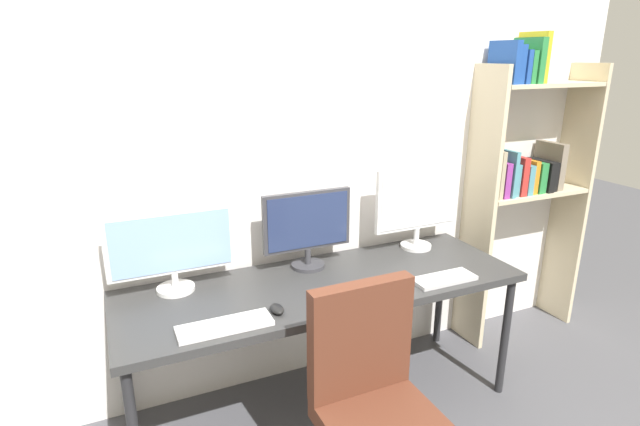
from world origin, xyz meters
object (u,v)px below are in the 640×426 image
(monitor_center, at_px, (307,226))
(keyboard_right, at_px, (444,279))
(keyboard_left, at_px, (225,326))
(computer_mouse, at_px, (277,309))
(monitor_right, at_px, (418,203))
(desk, at_px, (324,292))
(bookshelf, at_px, (525,165))
(monitor_left, at_px, (172,247))

(monitor_center, relative_size, keyboard_right, 1.47)
(keyboard_left, bearing_deg, computer_mouse, 8.93)
(monitor_center, xyz_separation_m, monitor_right, (0.69, 0.00, 0.04))
(computer_mouse, bearing_deg, desk, 31.20)
(monitor_center, relative_size, computer_mouse, 5.04)
(desk, relative_size, bookshelf, 1.03)
(monitor_left, bearing_deg, monitor_center, -0.00)
(monitor_center, height_order, keyboard_left, monitor_center)
(computer_mouse, bearing_deg, keyboard_left, -171.07)
(desk, height_order, monitor_right, monitor_right)
(monitor_left, distance_m, monitor_right, 1.39)
(keyboard_right, xyz_separation_m, computer_mouse, (-0.88, 0.04, 0.01))
(keyboard_right, bearing_deg, monitor_left, 160.54)
(desk, distance_m, monitor_left, 0.78)
(bookshelf, relative_size, monitor_right, 3.57)
(desk, relative_size, monitor_right, 3.69)
(desk, xyz_separation_m, keyboard_right, (0.56, -0.23, 0.06))
(monitor_right, bearing_deg, computer_mouse, -158.17)
(monitor_left, relative_size, monitor_right, 1.09)
(monitor_center, height_order, monitor_right, monitor_right)
(bookshelf, relative_size, monitor_center, 4.05)
(monitor_center, xyz_separation_m, computer_mouse, (-0.32, -0.40, -0.21))
(bookshelf, distance_m, monitor_center, 1.52)
(keyboard_left, bearing_deg, bookshelf, 12.58)
(monitor_center, height_order, keyboard_right, monitor_center)
(monitor_center, xyz_separation_m, keyboard_left, (-0.56, -0.44, -0.22))
(bookshelf, height_order, keyboard_left, bookshelf)
(monitor_center, height_order, computer_mouse, monitor_center)
(bookshelf, xyz_separation_m, monitor_right, (-0.81, -0.02, -0.14))
(desk, height_order, computer_mouse, computer_mouse)
(monitor_center, bearing_deg, keyboard_right, -38.30)
(desk, height_order, bookshelf, bookshelf)
(bookshelf, bearing_deg, monitor_center, -179.30)
(monitor_left, distance_m, keyboard_right, 1.34)
(keyboard_left, bearing_deg, monitor_center, 38.30)
(bookshelf, xyz_separation_m, keyboard_left, (-2.06, -0.46, -0.41))
(desk, xyz_separation_m, monitor_center, (0.00, 0.21, 0.28))
(bookshelf, xyz_separation_m, monitor_left, (-2.20, -0.02, -0.20))
(bookshelf, bearing_deg, monitor_right, -178.71)
(bookshelf, xyz_separation_m, keyboard_right, (-0.94, -0.46, -0.41))
(bookshelf, relative_size, computer_mouse, 20.39)
(bookshelf, relative_size, monitor_left, 3.27)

